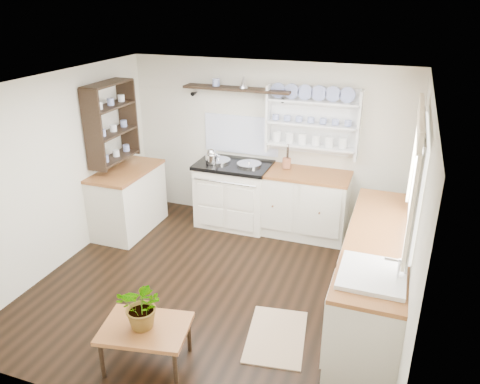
% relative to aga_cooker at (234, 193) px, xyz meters
% --- Properties ---
extents(floor, '(4.00, 3.80, 0.01)m').
position_rel_aga_cooker_xyz_m(floor, '(0.38, -1.57, -0.47)').
color(floor, black).
rests_on(floor, ground).
extents(wall_back, '(4.00, 0.02, 2.30)m').
position_rel_aga_cooker_xyz_m(wall_back, '(0.38, 0.33, 0.68)').
color(wall_back, beige).
rests_on(wall_back, ground).
extents(wall_right, '(0.02, 3.80, 2.30)m').
position_rel_aga_cooker_xyz_m(wall_right, '(2.38, -1.57, 0.68)').
color(wall_right, beige).
rests_on(wall_right, ground).
extents(wall_left, '(0.02, 3.80, 2.30)m').
position_rel_aga_cooker_xyz_m(wall_left, '(-1.62, -1.57, 0.68)').
color(wall_left, beige).
rests_on(wall_left, ground).
extents(ceiling, '(4.00, 3.80, 0.01)m').
position_rel_aga_cooker_xyz_m(ceiling, '(0.38, -1.57, 1.83)').
color(ceiling, white).
rests_on(ceiling, wall_back).
extents(window, '(0.08, 1.55, 1.22)m').
position_rel_aga_cooker_xyz_m(window, '(2.33, -1.42, 1.09)').
color(window, white).
rests_on(window, wall_right).
extents(aga_cooker, '(1.03, 0.72, 0.95)m').
position_rel_aga_cooker_xyz_m(aga_cooker, '(0.00, 0.00, 0.00)').
color(aga_cooker, white).
rests_on(aga_cooker, floor).
extents(back_cabinets, '(1.27, 0.63, 0.90)m').
position_rel_aga_cooker_xyz_m(back_cabinets, '(0.98, 0.03, -0.01)').
color(back_cabinets, beige).
rests_on(back_cabinets, floor).
extents(right_cabinets, '(0.62, 2.43, 0.90)m').
position_rel_aga_cooker_xyz_m(right_cabinets, '(2.08, -1.47, -0.01)').
color(right_cabinets, beige).
rests_on(right_cabinets, floor).
extents(belfast_sink, '(0.55, 0.60, 0.45)m').
position_rel_aga_cooker_xyz_m(belfast_sink, '(2.08, -2.22, 0.33)').
color(belfast_sink, white).
rests_on(belfast_sink, right_cabinets).
extents(left_cabinets, '(0.62, 1.13, 0.90)m').
position_rel_aga_cooker_xyz_m(left_cabinets, '(-1.32, -0.67, -0.01)').
color(left_cabinets, beige).
rests_on(left_cabinets, floor).
extents(plate_rack, '(1.20, 0.22, 0.90)m').
position_rel_aga_cooker_xyz_m(plate_rack, '(1.03, 0.29, 1.09)').
color(plate_rack, white).
rests_on(plate_rack, wall_back).
extents(high_shelf, '(1.50, 0.29, 0.16)m').
position_rel_aga_cooker_xyz_m(high_shelf, '(-0.02, 0.21, 1.44)').
color(high_shelf, black).
rests_on(high_shelf, wall_back).
extents(left_shelving, '(0.28, 0.80, 1.05)m').
position_rel_aga_cooker_xyz_m(left_shelving, '(-1.46, -0.67, 1.08)').
color(left_shelving, black).
rests_on(left_shelving, wall_left).
extents(kettle, '(0.17, 0.17, 0.21)m').
position_rel_aga_cooker_xyz_m(kettle, '(-0.28, -0.12, 0.56)').
color(kettle, silver).
rests_on(kettle, aga_cooker).
extents(utensil_crock, '(0.12, 0.12, 0.14)m').
position_rel_aga_cooker_xyz_m(utensil_crock, '(0.73, 0.11, 0.51)').
color(utensil_crock, '#995838').
rests_on(utensil_crock, back_cabinets).
extents(center_table, '(0.84, 0.67, 0.41)m').
position_rel_aga_cooker_xyz_m(center_table, '(0.25, -2.92, -0.10)').
color(center_table, brown).
rests_on(center_table, floor).
extents(potted_plant, '(0.40, 0.35, 0.45)m').
position_rel_aga_cooker_xyz_m(potted_plant, '(0.25, -2.92, 0.16)').
color(potted_plant, '#3F7233').
rests_on(potted_plant, center_table).
extents(floor_rug, '(0.66, 0.92, 0.02)m').
position_rel_aga_cooker_xyz_m(floor_rug, '(1.26, -2.19, -0.46)').
color(floor_rug, '#958056').
rests_on(floor_rug, floor).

